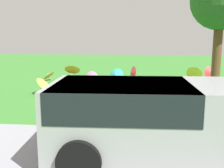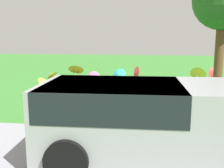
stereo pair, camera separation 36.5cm
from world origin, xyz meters
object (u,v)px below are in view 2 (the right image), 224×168
parasol_orange_0 (76,68)px  parasol_blue_0 (72,86)px  parasol_pink_0 (93,79)px  parasol_blue_1 (118,88)px  shade_tree (223,1)px  parasol_red_0 (135,73)px  parasol_yellow_0 (199,73)px  parasol_red_1 (215,73)px  parasol_orange_1 (52,74)px  parasol_teal_0 (118,75)px  parasol_yellow_1 (47,84)px  van_dark (152,116)px

parasol_orange_0 → parasol_blue_0: bearing=102.8°
parasol_orange_0 → parasol_pink_0: size_ratio=1.16×
parasol_blue_1 → parasol_blue_0: bearing=-7.3°
parasol_blue_0 → shade_tree: bearing=-174.6°
shade_tree → parasol_red_0: size_ratio=6.59×
shade_tree → parasol_yellow_0: bearing=-87.4°
parasol_red_1 → shade_tree: bearing=78.2°
parasol_yellow_0 → parasol_orange_1: bearing=6.4°
parasol_red_0 → parasol_orange_1: (4.44, 0.91, -0.05)m
parasol_teal_0 → parasol_yellow_1: 4.11m
parasol_pink_0 → parasol_blue_1: (-1.40, 1.82, -0.04)m
parasol_yellow_0 → van_dark: bearing=75.0°
parasol_pink_0 → parasol_red_1: bearing=-154.8°
parasol_teal_0 → parasol_yellow_0: bearing=-166.4°
shade_tree → parasol_pink_0: shade_tree is taller
van_dark → parasol_pink_0: 7.81m
parasol_teal_0 → parasol_blue_1: size_ratio=1.48×
shade_tree → parasol_orange_1: bearing=-17.2°
parasol_yellow_0 → parasol_red_1: size_ratio=1.36×
van_dark → parasol_red_1: 10.87m
parasol_yellow_0 → parasol_pink_0: bearing=23.9°
van_dark → parasol_pink_0: size_ratio=5.90×
parasol_orange_0 → shade_tree: bearing=150.3°
shade_tree → parasol_yellow_1: size_ratio=6.20×
parasol_red_1 → parasol_teal_0: bearing=17.4°
parasol_orange_0 → parasol_red_0: 3.54m
van_dark → parasol_orange_0: bearing=-67.6°
parasol_yellow_1 → parasol_red_1: parasol_yellow_1 is taller
parasol_red_0 → parasol_blue_0: bearing=58.0°
van_dark → parasol_blue_1: (1.26, -5.51, -0.58)m
parasol_orange_1 → parasol_blue_1: bearing=140.3°
parasol_teal_0 → parasol_red_0: parasol_teal_0 is taller
parasol_teal_0 → parasol_red_0: bearing=-128.2°
parasol_blue_0 → parasol_pink_0: parasol_pink_0 is taller
parasol_red_1 → parasol_pink_0: bearing=25.2°
parasol_pink_0 → parasol_teal_0: bearing=-129.1°
parasol_pink_0 → parasol_red_1: 6.87m
parasol_yellow_1 → parasol_orange_1: 3.44m
parasol_yellow_1 → parasol_red_0: (-3.44, -4.20, -0.08)m
parasol_red_1 → parasol_orange_1: size_ratio=1.00×
van_dark → parasol_orange_0: (4.25, -10.30, -0.44)m
parasol_blue_0 → parasol_yellow_1: size_ratio=1.02×
parasol_blue_1 → parasol_teal_0: bearing=-84.1°
parasol_teal_0 → parasol_red_1: size_ratio=1.24×
van_dark → parasol_pink_0: bearing=-70.1°
parasol_orange_0 → parasol_orange_1: parasol_orange_0 is taller
parasol_yellow_1 → parasol_red_1: (-7.76, -4.77, -0.09)m
parasol_pink_0 → parasol_orange_1: parasol_pink_0 is taller
shade_tree → parasol_yellow_0: shade_tree is taller
parasol_orange_0 → parasol_yellow_0: bearing=174.6°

